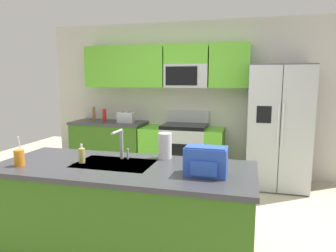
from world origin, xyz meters
TOP-DOWN VIEW (x-y plane):
  - ground_plane at (0.00, 0.00)m, footprint 9.00×9.00m
  - kitchen_wall_unit at (-0.14, 2.08)m, footprint 5.20×0.43m
  - back_counter at (-1.42, 1.80)m, footprint 1.29×0.63m
  - range_oven at (-0.09, 1.80)m, footprint 1.36×0.61m
  - refrigerator at (1.39, 1.73)m, footprint 0.90×0.76m
  - island_counter at (-0.07, -0.74)m, footprint 2.24×0.91m
  - toaster at (-1.07, 1.75)m, footprint 0.28×0.16m
  - pepper_mill at (-1.71, 1.80)m, footprint 0.05×0.05m
  - bottle_red at (-1.48, 1.75)m, footprint 0.07×0.07m
  - sink_faucet at (-0.16, -0.55)m, footprint 0.09×0.21m
  - drink_cup_orange at (-0.91, -0.97)m, footprint 0.08×0.08m
  - soap_dispenser at (-0.45, -0.75)m, footprint 0.06×0.06m
  - paper_towel_roll at (0.22, -0.41)m, footprint 0.12×0.12m
  - backpack at (0.66, -0.82)m, footprint 0.32×0.22m

SIDE VIEW (x-z plane):
  - ground_plane at x=0.00m, z-range 0.00..0.00m
  - range_oven at x=-0.09m, z-range -0.11..0.99m
  - back_counter at x=-1.42m, z-range 0.00..0.90m
  - island_counter at x=-0.07m, z-range 0.00..0.90m
  - refrigerator at x=1.39m, z-range 0.00..1.85m
  - soap_dispenser at x=-0.45m, z-range 0.88..1.05m
  - drink_cup_orange at x=-0.91m, z-range 0.84..1.10m
  - toaster at x=-1.07m, z-range 0.90..1.08m
  - bottle_red at x=-1.48m, z-range 0.90..1.13m
  - backpack at x=0.66m, z-range 0.90..1.13m
  - paper_towel_roll at x=0.22m, z-range 0.90..1.14m
  - pepper_mill at x=-1.71m, z-range 0.90..1.15m
  - sink_faucet at x=-0.16m, z-range 0.93..1.21m
  - kitchen_wall_unit at x=-0.14m, z-range 0.17..2.77m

